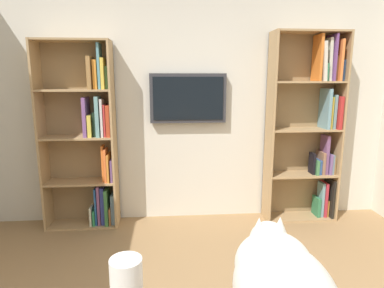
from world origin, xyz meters
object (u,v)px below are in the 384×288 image
object	(u,v)px
bookshelf_left	(312,125)
bookshelf_right	(88,139)
wall_mounted_tv	(188,98)
cat	(280,284)

from	to	relation	value
bookshelf_left	bookshelf_right	bearing A→B (deg)	0.04
bookshelf_right	wall_mounted_tv	size ratio (longest dim) A/B	2.39
bookshelf_right	cat	bearing A→B (deg)	115.42
bookshelf_left	cat	size ratio (longest dim) A/B	3.33
bookshelf_left	wall_mounted_tv	distance (m)	1.40
wall_mounted_tv	cat	distance (m)	2.63
bookshelf_right	bookshelf_left	bearing A→B (deg)	-179.96
bookshelf_left	bookshelf_right	distance (m)	2.43
wall_mounted_tv	cat	bearing A→B (deg)	92.80
bookshelf_left	wall_mounted_tv	bearing A→B (deg)	-3.50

